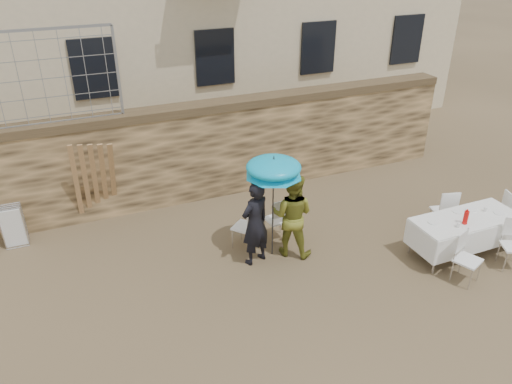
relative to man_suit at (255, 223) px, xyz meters
name	(u,v)px	position (x,y,z in m)	size (l,w,h in m)	color
ground	(287,337)	(-0.32, -2.05, -0.84)	(80.00, 80.00, 0.00)	brown
stone_wall	(192,154)	(-0.32, 2.95, 0.26)	(13.00, 0.50, 2.20)	olive
chain_link_fence	(31,80)	(-3.32, 2.95, 2.26)	(3.20, 0.06, 1.80)	gray
man_suit	(255,223)	(0.00, 0.00, 0.00)	(0.61, 0.40, 1.68)	black
woman_dress	(292,215)	(0.75, 0.00, 0.00)	(0.82, 0.64, 1.69)	#A1A231
umbrella	(274,170)	(0.40, 0.10, 0.95)	(1.04, 1.04, 1.91)	#3F3F44
couple_chair_left	(244,225)	(0.00, 0.55, -0.36)	(0.48, 0.48, 0.96)	white
couple_chair_right	(277,218)	(0.70, 0.55, -0.36)	(0.48, 0.48, 0.96)	white
banquet_table	(466,220)	(3.82, -1.27, -0.11)	(2.10, 0.85, 0.78)	white
soda_bottle	(466,218)	(3.62, -1.42, 0.06)	(0.09, 0.09, 0.26)	red
table_chair_front_left	(468,259)	(3.22, -2.02, -0.36)	(0.48, 0.48, 0.96)	white
table_chair_back	(443,210)	(4.02, -0.47, -0.36)	(0.48, 0.48, 0.96)	white
chair_stack_right	(13,223)	(-4.17, 2.45, -0.38)	(0.46, 0.40, 0.92)	white
wood_planks	(92,183)	(-2.57, 2.52, 0.16)	(0.70, 0.20, 2.00)	#A37749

